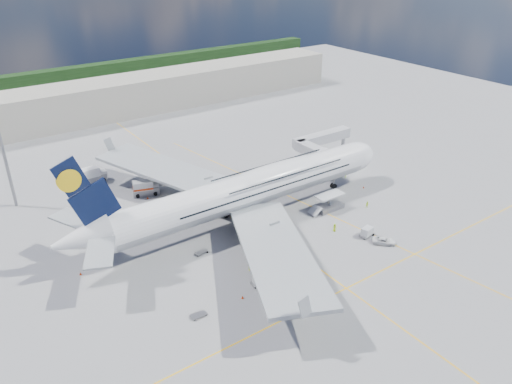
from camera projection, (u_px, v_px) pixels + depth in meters
ground at (276, 238)px, 101.12m from camera, size 300.00×300.00×0.00m
taxi_line_main at (276, 238)px, 101.12m from camera, size 0.25×220.00×0.01m
taxi_line_cross at (346, 288)px, 86.55m from camera, size 120.00×0.25×0.01m
taxi_line_diag at (298, 200)px, 115.60m from camera, size 14.16×99.06×0.01m
airliner at (249, 189)px, 105.42m from camera, size 77.26×79.15×23.71m
jet_bridge at (320, 144)px, 128.59m from camera, size 18.80×12.10×8.50m
cargo_loader at (329, 204)px, 111.31m from camera, size 8.53×3.20×3.67m
light_mast at (3, 152)px, 107.34m from camera, size 3.00×0.70×25.50m
terminal at (106, 99)px, 167.58m from camera, size 180.00×16.00×12.00m
tree_line at (157, 65)px, 221.82m from camera, size 160.00×6.00×8.00m
dolly_row_a at (199, 315)px, 79.99m from camera, size 2.65×1.46×0.38m
dolly_row_b at (260, 279)px, 87.11m from camera, size 3.34×2.15×1.97m
dolly_row_c at (287, 261)px, 93.32m from camera, size 3.39×1.84×0.49m
dolly_back at (201, 252)px, 95.99m from camera, size 2.78×1.83×0.38m
dolly_nose_far at (367, 232)px, 101.20m from camera, size 3.44×2.31×2.00m
dolly_nose_near at (274, 230)px, 103.19m from camera, size 3.64×2.51×0.49m
baggage_tug at (276, 252)px, 94.96m from camera, size 3.38×1.96×2.00m
catering_truck_inner at (146, 188)px, 117.34m from camera, size 6.71×4.03×3.74m
catering_truck_outer at (93, 176)px, 123.39m from camera, size 6.58×2.62×3.95m
service_van at (384, 241)px, 98.93m from camera, size 4.81×4.86×1.30m
crew_nose at (346, 174)px, 126.34m from camera, size 0.87×0.79×2.00m
crew_loader at (367, 205)px, 112.17m from camera, size 0.97×0.90×1.59m
crew_wing at (249, 266)px, 90.80m from camera, size 0.97×1.15×1.85m
crew_van at (335, 228)px, 103.03m from camera, size 0.75×0.97×1.76m
crew_tug at (256, 263)px, 91.89m from camera, size 1.26×1.03×1.70m
cone_nose at (364, 187)px, 121.27m from camera, size 0.40×0.40×0.51m
cone_wing_left_inner at (214, 194)px, 117.77m from camera, size 0.42×0.42×0.53m
cone_wing_left_outer at (148, 198)px, 116.20m from camera, size 0.49×0.49×0.63m
cone_wing_right_inner at (289, 267)px, 91.73m from camera, size 0.50×0.50×0.63m
cone_wing_right_outer at (243, 297)px, 84.00m from camera, size 0.45×0.45×0.57m
cone_tail at (80, 273)px, 89.92m from camera, size 0.44×0.44×0.57m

